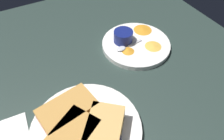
{
  "coord_description": "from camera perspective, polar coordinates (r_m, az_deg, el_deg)",
  "views": [
    {
      "loc": [
        -12.87,
        -33.83,
        47.65
      ],
      "look_at": [
        6.85,
        2.24,
        3.0
      ],
      "focal_mm": 34.17,
      "sensor_mm": 36.0,
      "label": 1
    }
  ],
  "objects": [
    {
      "name": "ramekin_light_gravy",
      "position": [
        0.71,
        3.03,
        9.04
      ],
      "size": [
        6.31,
        6.31,
        3.89
      ],
      "color": "navy",
      "rests_on": "plate_chips_companion"
    },
    {
      "name": "spoon_by_gravy_ramekin",
      "position": [
        0.69,
        3.36,
        6.09
      ],
      "size": [
        9.95,
        2.49,
        0.8
      ],
      "color": "silver",
      "rests_on": "plate_chips_companion"
    },
    {
      "name": "plate_chips_companion",
      "position": [
        0.73,
        6.42,
        6.79
      ],
      "size": [
        22.7,
        22.7,
        1.6
      ],
      "primitive_type": "cylinder",
      "color": "white",
      "rests_on": "ground_plane"
    },
    {
      "name": "spoon_by_dark_ramekin",
      "position": [
        0.52,
        -5.54,
        -14.1
      ],
      "size": [
        2.43,
        9.93,
        0.8
      ],
      "color": "silver",
      "rests_on": "plate_sandwich_main"
    },
    {
      "name": "sandwich_half_extra",
      "position": [
        0.49,
        -2.39,
        -16.77
      ],
      "size": [
        14.17,
        14.85,
        4.8
      ],
      "color": "tan",
      "rests_on": "plate_sandwich_main"
    },
    {
      "name": "plantain_chip_scatter",
      "position": [
        0.74,
        8.47,
        8.38
      ],
      "size": [
        16.75,
        16.52,
        0.6
      ],
      "color": "orange",
      "rests_on": "plate_chips_companion"
    },
    {
      "name": "ground_plane",
      "position": [
        0.61,
        -4.67,
        -6.5
      ],
      "size": [
        110.0,
        110.0,
        3.0
      ],
      "primitive_type": "cube",
      "color": "#283833"
    },
    {
      "name": "sandwich_half_near",
      "position": [
        0.52,
        -11.65,
        -10.97
      ],
      "size": [
        14.27,
        9.75,
        4.8
      ],
      "color": "#C68C42",
      "rests_on": "plate_sandwich_main"
    },
    {
      "name": "paper_napkin_folded",
      "position": [
        0.58,
        -26.9,
        -15.39
      ],
      "size": [
        11.61,
        9.76,
        0.4
      ],
      "primitive_type": "cube",
      "rotation": [
        0.0,
        0.0,
        -0.07
      ],
      "color": "white",
      "rests_on": "ground_plane"
    },
    {
      "name": "plate_sandwich_main",
      "position": [
        0.53,
        -6.91,
        -15.48
      ],
      "size": [
        26.49,
        26.49,
        1.6
      ],
      "primitive_type": "cylinder",
      "color": "white",
      "rests_on": "ground_plane"
    },
    {
      "name": "sandwich_half_far",
      "position": [
        0.49,
        -11.08,
        -18.01
      ],
      "size": [
        15.06,
        13.09,
        4.8
      ],
      "color": "#C68C42",
      "rests_on": "plate_sandwich_main"
    }
  ]
}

